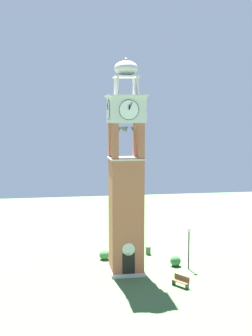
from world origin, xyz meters
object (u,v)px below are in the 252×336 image
at_px(clock_tower, 126,186).
at_px(trash_bin, 148,250).
at_px(park_bench, 181,281).
at_px(lamp_post, 189,240).

bearing_deg(clock_tower, trash_bin, 58.38).
xyz_separation_m(park_bench, lamp_post, (1.94, 4.24, 2.22)).
height_order(lamp_post, trash_bin, lamp_post).
relative_size(clock_tower, lamp_post, 4.88).
xyz_separation_m(clock_tower, lamp_post, (5.86, 0.02, -5.17)).
bearing_deg(clock_tower, park_bench, -47.08).
bearing_deg(trash_bin, park_bench, -85.04).
distance_m(clock_tower, lamp_post, 7.82).
relative_size(clock_tower, trash_bin, 23.82).
bearing_deg(park_bench, clock_tower, 132.92).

